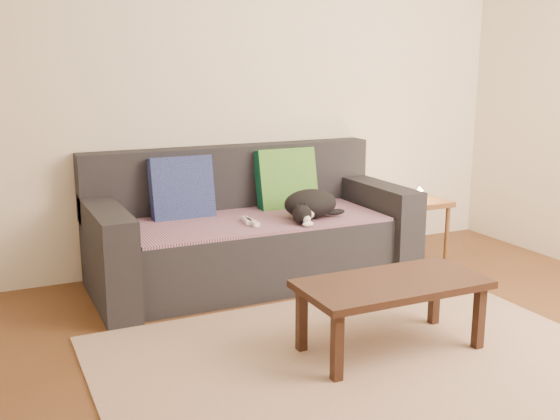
{
  "coord_description": "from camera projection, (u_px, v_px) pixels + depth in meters",
  "views": [
    {
      "loc": [
        -1.61,
        -2.35,
        1.44
      ],
      "look_at": [
        0.05,
        1.2,
        0.55
      ],
      "focal_mm": 42.0,
      "sensor_mm": 36.0,
      "label": 1
    }
  ],
  "objects": [
    {
      "name": "coffee_table",
      "position": [
        392.0,
        290.0,
        3.27
      ],
      "size": [
        0.94,
        0.47,
        0.38
      ],
      "color": "black",
      "rests_on": "rug"
    },
    {
      "name": "cushion_green",
      "position": [
        286.0,
        180.0,
        4.6
      ],
      "size": [
        0.43,
        0.2,
        0.44
      ],
      "primitive_type": "cube",
      "rotation": [
        -0.22,
        0.0,
        0.0
      ],
      "color": "#0B472F",
      "rests_on": "throw_blanket"
    },
    {
      "name": "wii_remote_b",
      "position": [
        247.0,
        221.0,
        4.15
      ],
      "size": [
        0.06,
        0.15,
        0.03
      ],
      "primitive_type": "cube",
      "rotation": [
        0.0,
        0.0,
        1.38
      ],
      "color": "white",
      "rests_on": "throw_blanket"
    },
    {
      "name": "throw_blanket",
      "position": [
        255.0,
        220.0,
        4.27
      ],
      "size": [
        1.66,
        0.74,
        0.02
      ],
      "primitive_type": "cube",
      "color": "#3D2546",
      "rests_on": "sofa"
    },
    {
      "name": "candle",
      "position": [
        419.0,
        195.0,
        4.74
      ],
      "size": [
        0.06,
        0.06,
        0.09
      ],
      "color": "beige",
      "rests_on": "side_table"
    },
    {
      "name": "cushion_navy",
      "position": [
        182.0,
        188.0,
        4.29
      ],
      "size": [
        0.41,
        0.18,
        0.42
      ],
      "primitive_type": "cube",
      "rotation": [
        -0.18,
        0.0,
        0.0
      ],
      "color": "#1A1352",
      "rests_on": "throw_blanket"
    },
    {
      "name": "wii_remote_a",
      "position": [
        253.0,
        223.0,
        4.1
      ],
      "size": [
        0.04,
        0.15,
        0.03
      ],
      "primitive_type": "cube",
      "rotation": [
        0.0,
        0.0,
        1.58
      ],
      "color": "white",
      "rests_on": "throw_blanket"
    },
    {
      "name": "back_wall",
      "position": [
        225.0,
        82.0,
        4.54
      ],
      "size": [
        4.5,
        0.04,
        2.6
      ],
      "primitive_type": "cube",
      "color": "beige",
      "rests_on": "ground"
    },
    {
      "name": "sofa",
      "position": [
        250.0,
        235.0,
        4.38
      ],
      "size": [
        2.1,
        0.94,
        0.87
      ],
      "color": "#232328",
      "rests_on": "ground"
    },
    {
      "name": "side_table",
      "position": [
        419.0,
        211.0,
        4.77
      ],
      "size": [
        0.37,
        0.37,
        0.46
      ],
      "color": "brown",
      "rests_on": "ground"
    },
    {
      "name": "rug",
      "position": [
        362.0,
        363.0,
        3.19
      ],
      "size": [
        2.5,
        1.8,
        0.01
      ],
      "primitive_type": "cube",
      "color": "#A0816E",
      "rests_on": "ground"
    },
    {
      "name": "ground",
      "position": [
        379.0,
        377.0,
        3.06
      ],
      "size": [
        4.5,
        4.5,
        0.0
      ],
      "primitive_type": "plane",
      "color": "brown",
      "rests_on": "ground"
    },
    {
      "name": "cat",
      "position": [
        310.0,
        205.0,
        4.26
      ],
      "size": [
        0.44,
        0.39,
        0.19
      ],
      "rotation": [
        0.0,
        0.0,
        0.22
      ],
      "color": "black",
      "rests_on": "throw_blanket"
    }
  ]
}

